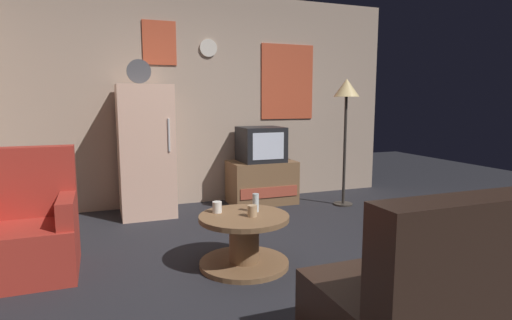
% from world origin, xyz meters
% --- Properties ---
extents(ground_plane, '(12.00, 12.00, 0.00)m').
position_xyz_m(ground_plane, '(0.00, 0.00, 0.00)').
color(ground_plane, '#232328').
extents(wall_with_art, '(5.20, 0.12, 2.66)m').
position_xyz_m(wall_with_art, '(0.01, 2.45, 1.33)').
color(wall_with_art, tan).
rests_on(wall_with_art, ground_plane).
extents(fridge, '(0.60, 0.62, 1.77)m').
position_xyz_m(fridge, '(-0.80, 2.04, 0.75)').
color(fridge, beige).
rests_on(fridge, ground_plane).
extents(tv_stand, '(0.84, 0.53, 0.55)m').
position_xyz_m(tv_stand, '(0.65, 2.09, 0.27)').
color(tv_stand, brown).
rests_on(tv_stand, ground_plane).
extents(crt_tv, '(0.54, 0.51, 0.44)m').
position_xyz_m(crt_tv, '(0.64, 2.09, 0.77)').
color(crt_tv, black).
rests_on(crt_tv, tv_stand).
extents(standing_lamp, '(0.32, 0.32, 1.59)m').
position_xyz_m(standing_lamp, '(1.59, 1.62, 1.36)').
color(standing_lamp, '#332D28').
rests_on(standing_lamp, ground_plane).
extents(coffee_table, '(0.72, 0.72, 0.42)m').
position_xyz_m(coffee_table, '(-0.25, 0.19, 0.21)').
color(coffee_table, brown).
rests_on(coffee_table, ground_plane).
extents(wine_glass, '(0.05, 0.05, 0.15)m').
position_xyz_m(wine_glass, '(-0.13, 0.26, 0.50)').
color(wine_glass, silver).
rests_on(wine_glass, coffee_table).
extents(mug_ceramic_white, '(0.08, 0.08, 0.09)m').
position_xyz_m(mug_ceramic_white, '(-0.43, 0.35, 0.47)').
color(mug_ceramic_white, silver).
rests_on(mug_ceramic_white, coffee_table).
extents(mug_ceramic_tan, '(0.08, 0.08, 0.09)m').
position_xyz_m(mug_ceramic_tan, '(-0.20, 0.13, 0.47)').
color(mug_ceramic_tan, tan).
rests_on(mug_ceramic_tan, coffee_table).
extents(armchair, '(0.68, 0.68, 0.96)m').
position_xyz_m(armchair, '(-1.83, 0.65, 0.34)').
color(armchair, '#A52D23').
rests_on(armchair, ground_plane).
extents(couch, '(1.70, 0.80, 0.92)m').
position_xyz_m(couch, '(0.54, -1.34, 0.31)').
color(couch, black).
rests_on(couch, ground_plane).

